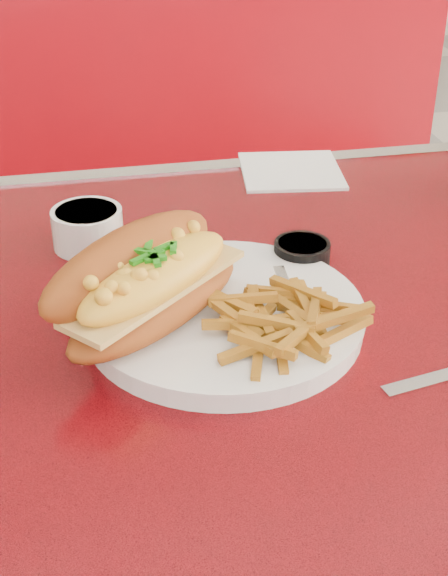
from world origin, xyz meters
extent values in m
cube|color=red|center=(0.00, 0.00, 0.75)|extent=(1.20, 0.80, 0.04)
cube|color=silver|center=(0.00, 0.40, 0.75)|extent=(1.22, 0.03, 0.04)
cube|color=#9E0A14|center=(0.00, 0.78, 0.23)|extent=(1.20, 0.50, 0.45)
cube|color=#9E0A14|center=(0.00, 1.00, 0.68)|extent=(1.20, 0.08, 0.45)
cylinder|color=white|center=(-0.05, 0.02, 0.78)|extent=(0.31, 0.31, 0.02)
cylinder|color=white|center=(-0.05, 0.02, 0.79)|extent=(0.31, 0.31, 0.00)
ellipsoid|color=#9F4B19|center=(-0.12, 0.01, 0.81)|extent=(0.20, 0.19, 0.04)
cube|color=#E1B964|center=(-0.12, 0.01, 0.83)|extent=(0.18, 0.17, 0.01)
ellipsoid|color=yellow|center=(-0.12, 0.01, 0.84)|extent=(0.17, 0.16, 0.04)
ellipsoid|color=#9F4B19|center=(-0.14, 0.03, 0.84)|extent=(0.21, 0.20, 0.08)
cube|color=silver|center=(0.01, 0.02, 0.79)|extent=(0.02, 0.13, 0.00)
cube|color=silver|center=(0.02, 0.10, 0.79)|extent=(0.02, 0.03, 0.00)
cylinder|color=white|center=(-0.17, 0.20, 0.79)|extent=(0.08, 0.08, 0.04)
cylinder|color=black|center=(-0.17, 0.20, 0.81)|extent=(0.07, 0.07, 0.01)
cylinder|color=black|center=(0.05, 0.11, 0.78)|extent=(0.08, 0.08, 0.03)
cylinder|color=#E27852|center=(0.05, 0.11, 0.80)|extent=(0.07, 0.07, 0.01)
cube|color=silver|center=(0.11, -0.10, 0.77)|extent=(0.12, 0.04, 0.00)
cube|color=white|center=(0.11, 0.36, 0.77)|extent=(0.15, 0.15, 0.00)
camera|label=1|loc=(-0.18, -0.59, 1.18)|focal=50.00mm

